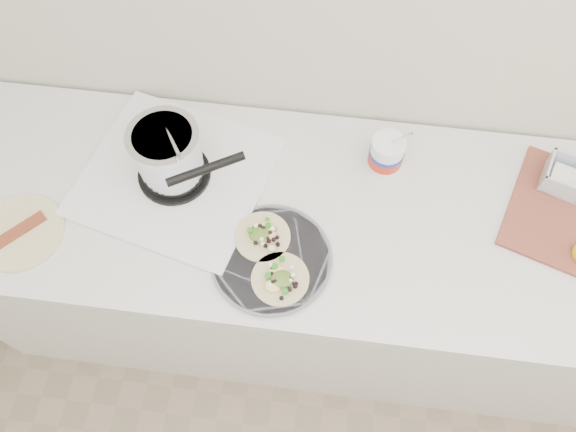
# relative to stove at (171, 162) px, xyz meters

# --- Properties ---
(counter) EXTENTS (2.44, 0.66, 0.90)m
(counter) POSITION_rel_stove_xyz_m (0.50, -0.04, -0.53)
(counter) COLOR silver
(counter) RESTS_ON ground
(stove) EXTENTS (0.58, 0.55, 0.24)m
(stove) POSITION_rel_stove_xyz_m (0.00, 0.00, 0.00)
(stove) COLOR silver
(stove) RESTS_ON counter
(taco_plate) EXTENTS (0.31, 0.31, 0.04)m
(taco_plate) POSITION_rel_stove_xyz_m (0.30, -0.21, -0.06)
(taco_plate) COLOR slate
(taco_plate) RESTS_ON counter
(tub) EXTENTS (0.10, 0.10, 0.21)m
(tub) POSITION_rel_stove_xyz_m (0.57, 0.11, -0.01)
(tub) COLOR white
(tub) RESTS_ON counter
(bacon_plate) EXTENTS (0.23, 0.23, 0.02)m
(bacon_plate) POSITION_rel_stove_xyz_m (-0.36, -0.22, -0.07)
(bacon_plate) COLOR #C9BE86
(bacon_plate) RESTS_ON counter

